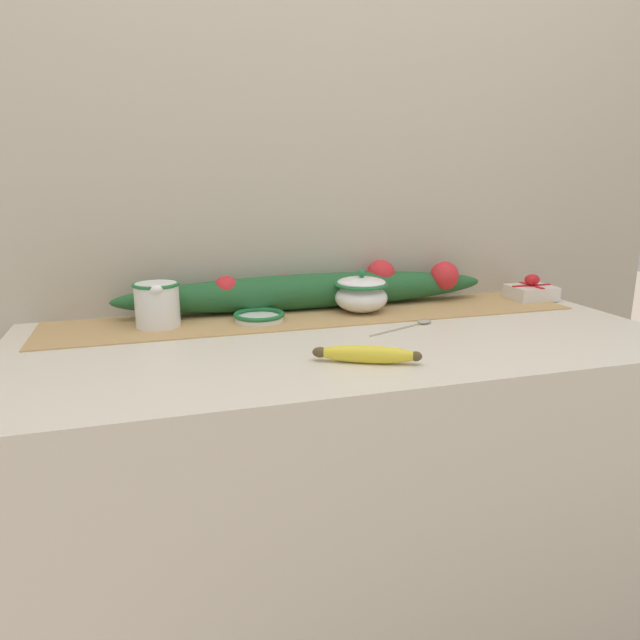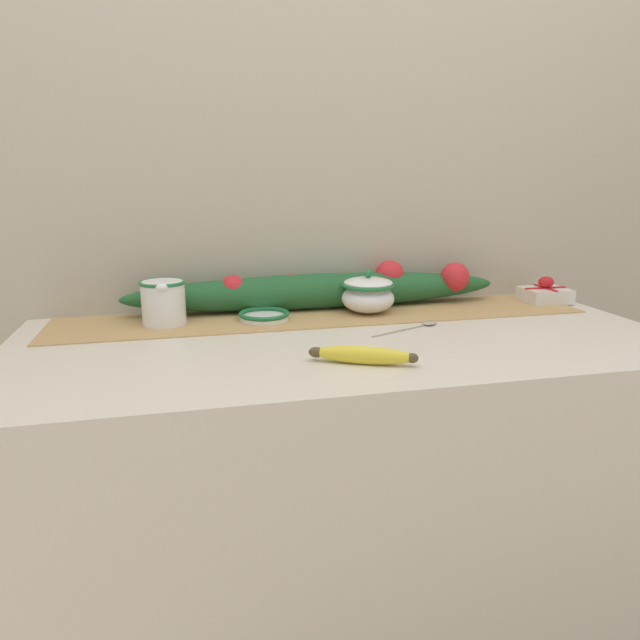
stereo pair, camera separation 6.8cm
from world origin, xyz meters
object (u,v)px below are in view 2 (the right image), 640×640
sugar_bowl (368,294)px  small_dish (264,316)px  spoon (425,324)px  gift_box (545,294)px  banana (363,355)px  cream_pitcher (163,301)px

sugar_bowl → small_dish: sugar_bowl is taller
spoon → small_dish: bearing=136.1°
sugar_bowl → spoon: bearing=-58.9°
spoon → gift_box: bearing=-2.7°
sugar_bowl → gift_box: (0.51, 0.01, -0.02)m
small_dish → gift_box: (0.77, 0.02, 0.01)m
sugar_bowl → spoon: sugar_bowl is taller
spoon → banana: bearing=-157.6°
cream_pitcher → spoon: size_ratio=0.65×
sugar_bowl → banana: 0.40m
sugar_bowl → gift_box: sugar_bowl is taller
cream_pitcher → gift_box: size_ratio=1.03×
cream_pitcher → small_dish: bearing=-4.1°
cream_pitcher → spoon: 0.60m
sugar_bowl → spoon: (0.09, -0.15, -0.05)m
cream_pitcher → small_dish: cream_pitcher is taller
small_dish → spoon: 0.38m
sugar_bowl → spoon: size_ratio=0.71×
gift_box → small_dish: bearing=-178.3°
sugar_bowl → banana: (-0.13, -0.37, -0.03)m
banana → spoon: 0.32m
small_dish → cream_pitcher: bearing=175.9°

